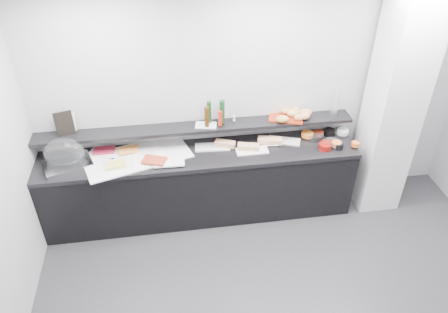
{
  "coord_description": "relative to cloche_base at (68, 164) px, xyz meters",
  "views": [
    {
      "loc": [
        -1.02,
        -2.33,
        3.71
      ],
      "look_at": [
        -0.45,
        1.45,
        1.0
      ],
      "focal_mm": 35.0,
      "sensor_mm": 36.0,
      "label": 1
    }
  ],
  "objects": [
    {
      "name": "sandwich_food_right",
      "position": [
        2.26,
        0.1,
        0.02
      ],
      "size": [
        0.29,
        0.17,
        0.06
      ],
      "primitive_type": "cube",
      "rotation": [
        0.0,
        0.0,
        -0.25
      ],
      "color": "tan",
      "rests_on": "sandwich_plate_right"
    },
    {
      "name": "print_art",
      "position": [
        0.04,
        0.3,
        0.36
      ],
      "size": [
        0.17,
        0.08,
        0.22
      ],
      "primitive_type": "cube",
      "rotation": [
        -0.21,
        0.0,
        -0.2
      ],
      "color": "beige",
      "rests_on": "framed_print"
    },
    {
      "name": "bottle_green_b",
      "position": [
        1.72,
        0.21,
        0.38
      ],
      "size": [
        0.08,
        0.08,
        0.28
      ],
      "primitive_type": "cylinder",
      "rotation": [
        0.0,
        0.0,
        -0.34
      ],
      "color": "#0F3A19",
      "rests_on": "condiment_tray"
    },
    {
      "name": "platter_cheese",
      "position": [
        0.53,
        -0.07,
        0.0
      ],
      "size": [
        0.33,
        0.23,
        0.01
      ],
      "primitive_type": "cube",
      "rotation": [
        0.0,
        0.0,
        0.06
      ],
      "color": "white",
      "rests_on": "linen_runner"
    },
    {
      "name": "sandwich_food_left",
      "position": [
        1.73,
        0.11,
        0.02
      ],
      "size": [
        0.25,
        0.17,
        0.06
      ],
      "primitive_type": "cube",
      "rotation": [
        0.0,
        0.0,
        -0.4
      ],
      "color": "tan",
      "rests_on": "sandwich_plate_left"
    },
    {
      "name": "bottle_hot",
      "position": [
        1.69,
        0.16,
        0.33
      ],
      "size": [
        0.05,
        0.05,
        0.18
      ],
      "primitive_type": "cylinder",
      "rotation": [
        0.0,
        0.0,
        0.11
      ],
      "color": "#B81F0D",
      "rests_on": "condiment_tray"
    },
    {
      "name": "bowl_black_fruit",
      "position": [
        3.01,
        -0.12,
        0.02
      ],
      "size": [
        0.14,
        0.14,
        0.07
      ],
      "primitive_type": "cylinder",
      "rotation": [
        0.0,
        0.0,
        -0.41
      ],
      "color": "black",
      "rests_on": "counter_top"
    },
    {
      "name": "bowl_glass_cream",
      "position": [
        3.15,
        0.16,
        0.02
      ],
      "size": [
        0.17,
        0.17,
        0.07
      ],
      "primitive_type": "cylinder",
      "rotation": [
        0.0,
        0.0,
        -0.0
      ],
      "color": "white",
      "rests_on": "counter_top"
    },
    {
      "name": "bread_roll_n",
      "position": [
        2.49,
        0.29,
        0.29
      ],
      "size": [
        0.14,
        0.1,
        0.08
      ],
      "primitive_type": "ellipsoid",
      "rotation": [
        0.0,
        0.0,
        0.08
      ],
      "color": "#B08843",
      "rests_on": "bread_tray"
    },
    {
      "name": "condiment_tray",
      "position": [
        1.53,
        0.2,
        0.24
      ],
      "size": [
        0.26,
        0.19,
        0.01
      ],
      "primitive_type": "cube",
      "rotation": [
        0.0,
        0.0,
        -0.2
      ],
      "color": "white",
      "rests_on": "wall_shelf"
    },
    {
      "name": "cloche_dome",
      "position": [
        -0.03,
        0.07,
        0.11
      ],
      "size": [
        0.44,
        0.3,
        0.34
      ],
      "primitive_type": "ellipsoid",
      "rotation": [
        0.0,
        0.0,
        -0.03
      ],
      "color": "silver",
      "rests_on": "cloche_base"
    },
    {
      "name": "sandwich_food_mid",
      "position": [
        1.99,
        0.0,
        0.02
      ],
      "size": [
        0.26,
        0.15,
        0.06
      ],
      "primitive_type": "cube",
      "rotation": [
        0.0,
        0.0,
        -0.25
      ],
      "color": "tan",
      "rests_on": "sandwich_plate_mid"
    },
    {
      "name": "shaker_salt",
      "position": [
        1.71,
        0.25,
        0.28
      ],
      "size": [
        0.04,
        0.04,
        0.07
      ],
      "primitive_type": "cylinder",
      "rotation": [
        0.0,
        0.0,
        0.33
      ],
      "color": "silver",
      "rests_on": "condiment_tray"
    },
    {
      "name": "bottle_brown",
      "position": [
        1.54,
        0.16,
        0.36
      ],
      "size": [
        0.05,
        0.05,
        0.24
      ],
      "primitive_type": "cylinder",
      "rotation": [
        0.0,
        0.0,
        0.0
      ],
      "color": "#3C210A",
      "rests_on": "condiment_tray"
    },
    {
      "name": "tongs_right",
      "position": [
        2.25,
        0.03,
        -0.0
      ],
      "size": [
        0.16,
        0.03,
        0.01
      ],
      "primitive_type": "cylinder",
      "rotation": [
        0.0,
        1.57,
        -0.12
      ],
      "color": "silver",
      "rests_on": "sandwich_plate_right"
    },
    {
      "name": "tongs_left",
      "position": [
        1.6,
        0.09,
        -0.0
      ],
      "size": [
        0.16,
        0.04,
        0.01
      ],
      "primitive_type": "cylinder",
      "rotation": [
        0.0,
        1.57,
        -0.18
      ],
      "color": "silver",
      "rests_on": "sandwich_plate_left"
    },
    {
      "name": "platter_meat_a",
      "position": [
        0.38,
        0.17,
        0.0
      ],
      "size": [
        0.39,
        0.34,
        0.01
      ],
      "primitive_type": "cube",
      "rotation": [
        0.0,
        0.0,
        -0.42
      ],
      "color": "white",
      "rests_on": "linen_runner"
    },
    {
      "name": "platter_salmon",
      "position": [
        0.81,
        0.16,
        0.0
      ],
      "size": [
        0.34,
        0.29,
        0.01
      ],
      "primitive_type": "cube",
      "rotation": [
        0.0,
        0.0,
        -0.42
      ],
      "color": "silver",
      "rests_on": "linen_runner"
    },
    {
      "name": "fill_black_fruit",
      "position": [
        3.21,
        -0.13,
        0.03
      ],
      "size": [
        0.09,
        0.09,
        0.05
      ],
      "primitive_type": "cylinder",
      "rotation": [
        0.0,
        0.0,
        0.04
      ],
      "color": "orange",
      "rests_on": "bowl_black_fruit"
    },
    {
      "name": "platter_meat_b",
      "position": [
        1.09,
        -0.11,
        0.0
      ],
      "size": [
        0.34,
        0.23,
        0.01
      ],
      "primitive_type": "cube",
      "rotation": [
        0.0,
        0.0,
        -0.03
      ],
      "color": "white",
      "rests_on": "linen_runner"
    },
    {
      "name": "bowl_glass_fruit",
      "position": [
        2.81,
        0.12,
        0.02
      ],
      "size": [
        0.19,
        0.19,
        0.07
      ],
      "primitive_type": "cylinder",
      "rotation": [
        0.0,
        0.0,
        -0.01
      ],
      "color": "silver",
      "rests_on": "counter_top"
    },
    {
      "name": "bread_roll_midw",
      "position": [
        2.54,
        0.22,
        0.29
      ],
      "size": [
        0.15,
        0.1,
        0.08
      ],
      "primitive_type": "ellipsoid",
      "rotation": [
        0.0,
        0.0,
        -0.1
      ],
      "color": "tan",
      "rests_on": "bread_tray"
    },
    {
      "name": "fill_glass_fruit",
      "position": [
        2.73,
        0.15,
        0.03
      ],
      "size": [
        0.15,
        0.15,
        0.05
      ],
      "primitive_type": "cylinder",
      "rotation": [
        0.0,
        0.0,
        0.06
      ],
      "color": "orange",
      "rests_on": "bowl_glass_fruit"
    },
    {
      "name": "linen_runner",
      "position": [
        0.74,
        0.05,
        -0.01
      ],
      "size": [
        1.26,
        0.86,
        0.01
      ],
      "primitive_type": "cube",
      "rotation": [
        0.0,
        0.0,
        0.3
      ],
      "color": "white",
      "rests_on": "counter_top"
    },
    {
      "name": "food_cheese",
      "position": [
        0.52,
        -0.11,
        0.02
      ],
      "size": [
        0.23,
        0.17,
        0.02
      ],
      "primitive_type": "cube",
      "rotation": [
        0.0,
        0.0,
        0.18
      ],
      "color": "#D3C452",
      "rests_on": "platter_cheese"
    },
    {
      "name": "sandwich_plate_left",
      "position": [
        1.59,
        0.12,
        -0.01
      ],
      "size": [
        0.41,
        0.2,
        0.01
      ],
      "primitive_type": "cube",
      "rotation": [
        0.0,
        0.0,
        -0.07
      ],
      "color": "silver",
      "rests_on": "counter_top"
    },
    {
      "name": "bowl_glass_salmon",
      "position": [
        2.95,
        -0.06,
        0.02
      ],
      "size": [
        0.21,
        0.21,
        0.07
      ],
      "primitive_type": "cylinder",
      "rotation": [
        0.0,
        0.0,
        -0.28
      ],
      "color": "white",
      "rests_on": "counter_top"
    },
    {
      "name": "bread_roll_ne",
      "position": [
        2.59,
        0.28,
        0.29
      ],
      "size": [
        0.15,
        0.13,
        0.08
      ],
      "primitive_type": "ellipsoid",
      "rotation": [
        0.0,
        0.0,
        0.38
      ],
      "color": "#C18549",
      "rests_on": "bread_tray"
    },
    {
      "name": "back_wall",
      "position": [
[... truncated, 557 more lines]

